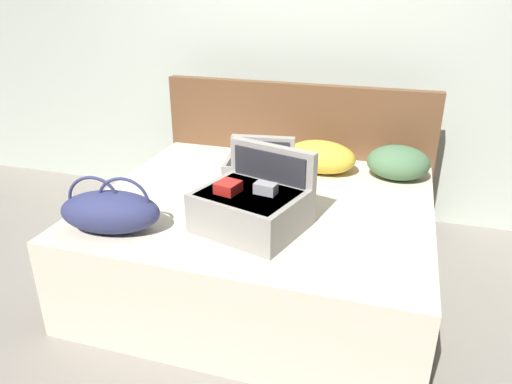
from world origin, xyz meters
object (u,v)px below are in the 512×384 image
object	(u,v)px
hard_case_large	(252,205)
pillow_center_head	(398,163)
bed	(262,242)
pillow_near_headboard	(321,157)
hard_case_medium	(259,170)
duffel_bag	(110,211)

from	to	relation	value
hard_case_large	pillow_center_head	distance (m)	1.15
bed	pillow_center_head	world-z (taller)	pillow_center_head
pillow_near_headboard	pillow_center_head	size ratio (longest dim) A/B	1.17
hard_case_large	hard_case_medium	world-z (taller)	hard_case_large
bed	pillow_near_headboard	xyz separation A→B (m)	(0.25, 0.54, 0.39)
bed	hard_case_medium	size ratio (longest dim) A/B	4.32
bed	pillow_center_head	distance (m)	1.01
hard_case_medium	duffel_bag	bearing A→B (deg)	-134.16
pillow_center_head	bed	bearing A→B (deg)	-142.29
duffel_bag	pillow_near_headboard	xyz separation A→B (m)	(0.87, 1.13, -0.01)
bed	duffel_bag	bearing A→B (deg)	-136.57
duffel_bag	bed	bearing A→B (deg)	43.43
hard_case_large	pillow_center_head	world-z (taller)	hard_case_large
hard_case_large	duffel_bag	distance (m)	0.72
bed	pillow_center_head	size ratio (longest dim) A/B	4.86
hard_case_medium	pillow_center_head	distance (m)	0.90
bed	pillow_near_headboard	size ratio (longest dim) A/B	4.14
hard_case_medium	pillow_center_head	bearing A→B (deg)	18.13
duffel_bag	pillow_center_head	xyz separation A→B (m)	(1.36, 1.16, -0.00)
hard_case_large	pillow_near_headboard	xyz separation A→B (m)	(0.20, 0.88, -0.02)
hard_case_medium	pillow_near_headboard	distance (m)	0.49
pillow_near_headboard	duffel_bag	bearing A→B (deg)	-127.57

